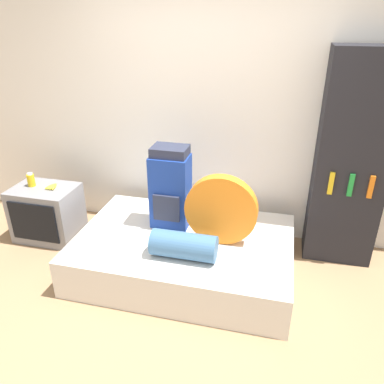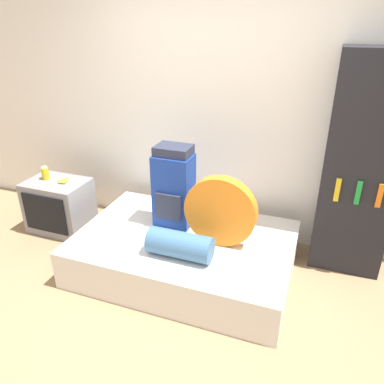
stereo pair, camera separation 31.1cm
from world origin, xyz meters
The scene contains 10 objects.
ground_plane centered at (0.00, 0.00, 0.00)m, with size 16.00×16.00×0.00m, color #997551.
wall_back centered at (0.00, 1.63, 1.30)m, with size 8.00×0.05×2.60m.
bed centered at (-0.08, 0.79, 0.18)m, with size 1.90×1.28×0.36m.
backpack centered at (-0.25, 0.98, 0.73)m, with size 0.34×0.28×0.76m.
tent_bag centered at (0.24, 0.80, 0.66)m, with size 0.62×0.11×0.62m.
sleeping_roll centered at (0.00, 0.50, 0.47)m, with size 0.53×0.22×0.22m.
television centered at (-1.61, 1.00, 0.28)m, with size 0.64×0.47×0.56m.
canister centered at (-1.74, 1.03, 0.63)m, with size 0.07×0.07×0.14m.
banana_bunch centered at (-1.51, 1.04, 0.58)m, with size 0.11×0.15×0.03m.
bookshelf centered at (1.29, 1.40, 0.97)m, with size 0.60×0.37×1.93m.
Camera 1 is at (0.67, -1.94, 2.15)m, focal length 35.00 mm.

